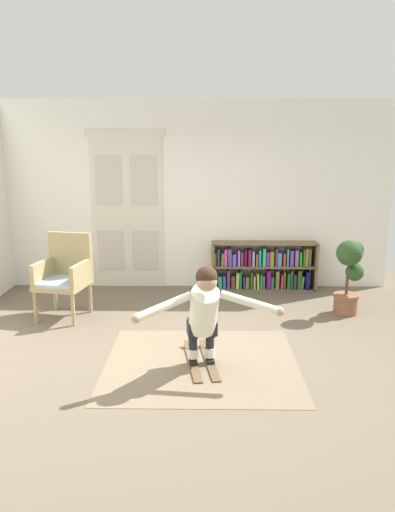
# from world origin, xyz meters

# --- Properties ---
(ground_plane) EXTENTS (7.20, 7.20, 0.00)m
(ground_plane) POSITION_xyz_m (0.00, 0.00, 0.00)
(ground_plane) COLOR brown
(back_wall) EXTENTS (6.00, 0.10, 2.90)m
(back_wall) POSITION_xyz_m (0.00, 2.60, 1.45)
(back_wall) COLOR silver
(back_wall) RESTS_ON ground
(double_door) EXTENTS (1.22, 0.05, 2.45)m
(double_door) POSITION_xyz_m (-1.08, 2.54, 1.23)
(double_door) COLOR beige
(double_door) RESTS_ON ground
(rug) EXTENTS (2.03, 1.82, 0.01)m
(rug) POSITION_xyz_m (0.10, -0.28, 0.00)
(rug) COLOR #786852
(rug) RESTS_ON ground
(bookshelf) EXTENTS (1.63, 0.30, 0.75)m
(bookshelf) POSITION_xyz_m (1.04, 2.39, 0.34)
(bookshelf) COLOR brown
(bookshelf) RESTS_ON ground
(wicker_chair) EXTENTS (0.71, 0.71, 1.10)m
(wicker_chair) POSITION_xyz_m (-1.72, 1.16, 0.58)
(wicker_chair) COLOR #9D8B5E
(wicker_chair) RESTS_ON ground
(potted_plant) EXTENTS (0.40, 0.40, 1.03)m
(potted_plant) POSITION_xyz_m (2.05, 1.26, 0.58)
(potted_plant) COLOR brown
(potted_plant) RESTS_ON ground
(skis_pair) EXTENTS (0.41, 0.94, 0.07)m
(skis_pair) POSITION_xyz_m (0.09, -0.25, 0.02)
(skis_pair) COLOR brown
(skis_pair) RESTS_ON rug
(person_skier) EXTENTS (1.44, 0.75, 1.07)m
(person_skier) POSITION_xyz_m (0.12, -0.47, 0.67)
(person_skier) COLOR white
(person_skier) RESTS_ON skis_pair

